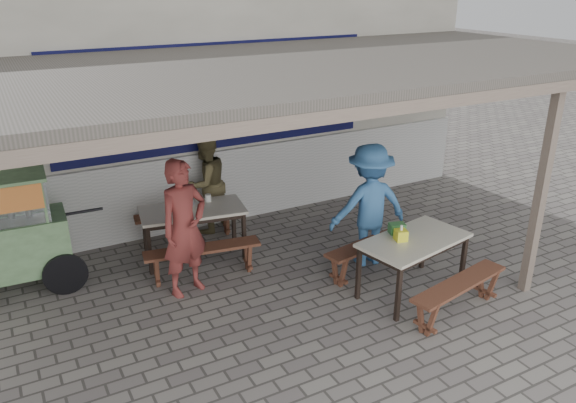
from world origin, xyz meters
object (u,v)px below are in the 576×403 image
at_px(bench_left_wall, 187,219).
at_px(donation_box, 397,228).
at_px(bench_right_street, 459,290).
at_px(tissue_box, 401,235).
at_px(condiment_jar, 208,198).
at_px(condiment_bowl, 187,206).
at_px(table_right, 414,244).
at_px(patron_street_side, 184,228).
at_px(bench_left_street, 203,255).
at_px(bench_right_wall, 371,249).
at_px(vendor_cart, 8,231).
at_px(patron_wall_side, 206,184).
at_px(table_left, 193,214).
at_px(patron_right_table, 369,205).

relative_size(bench_left_wall, donation_box, 7.93).
bearing_deg(bench_right_street, tissue_box, 102.33).
bearing_deg(condiment_jar, condiment_bowl, -164.78).
distance_m(table_right, patron_street_side, 2.83).
bearing_deg(bench_right_street, donation_box, 92.78).
height_order(bench_left_street, patron_street_side, patron_street_side).
height_order(table_right, patron_street_side, patron_street_side).
distance_m(bench_left_street, bench_right_street, 3.24).
distance_m(bench_right_wall, vendor_cart, 4.61).
bearing_deg(bench_left_street, patron_wall_side, 75.95).
bearing_deg(table_left, tissue_box, -39.57).
height_order(patron_street_side, patron_right_table, patron_street_side).
bearing_deg(patron_right_table, table_right, 100.40).
bearing_deg(tissue_box, patron_right_table, 78.97).
height_order(bench_right_street, condiment_jar, condiment_jar).
relative_size(table_right, vendor_cart, 0.77).
height_order(table_left, vendor_cart, vendor_cart).
bearing_deg(patron_wall_side, bench_left_street, 46.09).
bearing_deg(patron_right_table, patron_wall_side, -42.58).
relative_size(bench_left_wall, table_right, 1.03).
height_order(vendor_cart, condiment_jar, vendor_cart).
bearing_deg(bench_left_wall, donation_box, -44.80).
distance_m(table_left, tissue_box, 2.88).
bearing_deg(bench_left_wall, condiment_jar, -57.35).
bearing_deg(vendor_cart, patron_wall_side, 14.51).
distance_m(bench_left_wall, patron_wall_side, 0.62).
height_order(table_right, patron_wall_side, patron_wall_side).
bearing_deg(table_right, patron_right_table, 79.49).
bearing_deg(vendor_cart, condiment_jar, 1.95).
bearing_deg(bench_left_wall, patron_street_side, -99.38).
height_order(table_right, donation_box, donation_box).
relative_size(bench_left_street, bench_right_street, 1.02).
distance_m(patron_wall_side, condiment_bowl, 0.90).
xyz_separation_m(table_left, patron_street_side, (-0.39, -0.83, 0.21)).
bearing_deg(vendor_cart, table_right, -26.09).
bearing_deg(tissue_box, bench_right_street, -66.75).
bearing_deg(bench_left_street, vendor_cart, 168.58).
relative_size(table_right, patron_right_table, 0.88).
bearing_deg(vendor_cart, patron_right_table, -15.82).
distance_m(bench_left_street, patron_wall_side, 1.59).
height_order(patron_street_side, tissue_box, patron_street_side).
relative_size(bench_left_wall, condiment_jar, 15.35).
height_order(bench_left_wall, donation_box, donation_box).
relative_size(bench_left_wall, patron_street_side, 0.88).
xyz_separation_m(table_right, tissue_box, (-0.18, 0.05, 0.15)).
bearing_deg(condiment_jar, bench_left_wall, 113.46).
height_order(table_right, condiment_jar, condiment_jar).
bearing_deg(patron_street_side, donation_box, -42.72).
bearing_deg(patron_right_table, bench_right_street, 104.85).
relative_size(bench_left_street, patron_street_side, 0.88).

